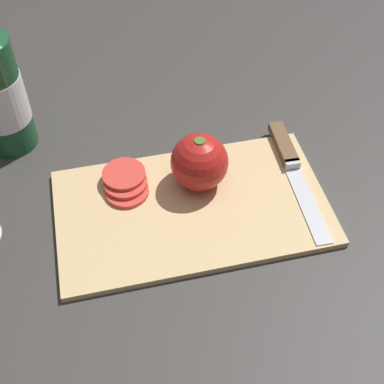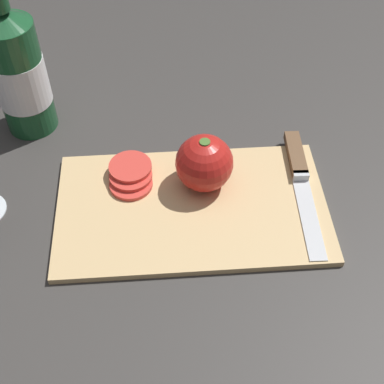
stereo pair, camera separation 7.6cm
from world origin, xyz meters
name	(u,v)px [view 1 (the left image)]	position (x,y,z in m)	size (l,w,h in m)	color
ground_plane	(203,228)	(0.00, 0.00, 0.00)	(3.00, 3.00, 0.00)	#383533
cutting_board	(192,208)	(0.01, -0.04, 0.01)	(0.39, 0.23, 0.01)	tan
whole_tomato	(199,162)	(-0.01, -0.08, 0.05)	(0.09, 0.09, 0.09)	red
knife	(288,155)	(-0.16, -0.10, 0.02)	(0.03, 0.24, 0.01)	silver
tomato_slice_stack_near	(125,183)	(0.10, -0.09, 0.02)	(0.07, 0.09, 0.02)	#D63D33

